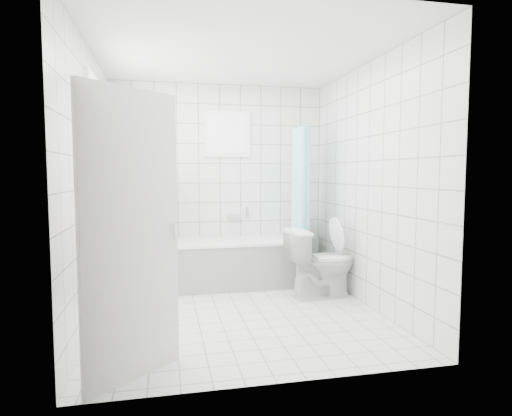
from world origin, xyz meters
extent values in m
plane|color=white|center=(0.00, 0.00, 0.00)|extent=(3.00, 3.00, 0.00)
plane|color=white|center=(0.00, 0.00, 2.60)|extent=(3.00, 3.00, 0.00)
cube|color=white|center=(0.00, 1.50, 1.30)|extent=(2.80, 0.02, 2.60)
cube|color=white|center=(0.00, -1.50, 1.30)|extent=(2.80, 0.02, 2.60)
cube|color=white|center=(-1.40, 0.00, 1.30)|extent=(0.02, 3.00, 2.60)
cube|color=white|center=(1.40, 0.00, 1.30)|extent=(0.02, 3.00, 2.60)
cube|color=white|center=(-1.35, 0.30, 1.60)|extent=(0.01, 0.90, 1.40)
cube|color=white|center=(0.10, 1.46, 1.95)|extent=(0.50, 0.01, 0.50)
cube|color=white|center=(-1.31, 0.30, 0.86)|extent=(0.18, 1.02, 0.08)
cube|color=silver|center=(-0.95, -1.21, 1.00)|extent=(0.62, 0.56, 2.00)
cube|color=white|center=(0.08, 1.12, 0.28)|extent=(1.84, 0.75, 0.55)
cube|color=white|center=(0.08, 1.12, 0.57)|extent=(1.86, 0.77, 0.03)
cube|color=white|center=(-0.92, 1.07, 0.75)|extent=(0.15, 0.85, 1.50)
cube|color=white|center=(1.12, 1.38, 0.28)|extent=(0.40, 0.24, 0.55)
imported|color=white|center=(1.03, 0.39, 0.40)|extent=(0.84, 0.54, 0.80)
cylinder|color=silver|center=(0.95, 1.10, 2.00)|extent=(0.02, 0.80, 0.02)
cube|color=silver|center=(0.18, 1.46, 0.85)|extent=(0.18, 0.06, 0.06)
imported|color=pink|center=(-1.30, 0.55, 0.99)|extent=(0.12, 0.12, 0.19)
imported|color=#C64D8B|center=(-1.30, -0.05, 1.04)|extent=(0.15, 0.15, 0.28)
imported|color=white|center=(-1.30, 0.28, 0.99)|extent=(0.20, 0.20, 0.19)
imported|color=#30A6D9|center=(-1.30, 0.09, 1.00)|extent=(0.12, 0.12, 0.20)
imported|color=silver|center=(-1.30, 0.45, 1.05)|extent=(0.16, 0.16, 0.31)
cylinder|color=#178B29|center=(1.06, 1.29, 0.67)|extent=(0.06, 0.06, 0.23)
cylinder|color=yellow|center=(1.16, 1.30, 0.68)|extent=(0.06, 0.06, 0.26)
cylinder|color=blue|center=(1.18, 1.40, 0.68)|extent=(0.06, 0.06, 0.27)
cylinder|color=red|center=(1.06, 1.38, 0.65)|extent=(0.06, 0.06, 0.20)
camera|label=1|loc=(-0.73, -4.21, 1.43)|focal=30.00mm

